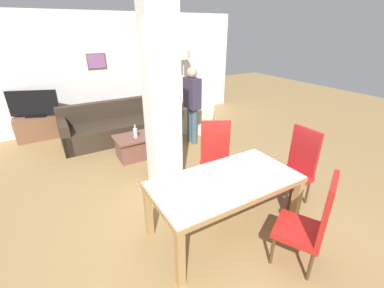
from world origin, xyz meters
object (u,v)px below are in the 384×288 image
tv_screen (33,104)px  dining_table (225,190)px  sofa (113,127)px  dining_chair_head_right (297,166)px  dining_chair_far_right (216,157)px  tv_stand (40,128)px  coffee_table (134,147)px  standing_person (192,101)px  bottle (135,133)px  floor_lamp (183,61)px  dining_chair_near_right (311,222)px  armchair (195,118)px

tv_screen → dining_table: bearing=133.9°
sofa → tv_screen: bearing=-32.1°
dining_chair_head_right → dining_table: bearing=90.0°
sofa → dining_chair_far_right: bearing=106.7°
dining_chair_head_right → tv_screen: tv_screen is taller
sofa → tv_screen: 1.78m
tv_stand → tv_screen: (-0.00, 0.00, 0.55)m
dining_chair_head_right → tv_stand: size_ratio=1.14×
dining_table → dining_chair_head_right: dining_chair_head_right is taller
tv_stand → coffee_table: bearing=-52.6°
tv_screen → standing_person: standing_person is taller
bottle → standing_person: 1.38m
dining_chair_head_right → tv_stand: (-3.11, 4.50, -0.30)m
sofa → coffee_table: size_ratio=3.08×
sofa → floor_lamp: (2.29, 0.83, 1.22)m
tv_stand → floor_lamp: floor_lamp is taller
dining_chair_far_right → bottle: 1.76m
dining_table → tv_screen: tv_screen is taller
tv_screen → coffee_table: bearing=149.1°
standing_person → bottle: bearing=92.6°
sofa → coffee_table: (0.10, -1.12, -0.06)m
coffee_table → tv_screen: size_ratio=0.73×
dining_chair_near_right → tv_screen: 5.82m
dining_table → standing_person: 2.77m
dining_chair_head_right → bottle: 2.87m
standing_person → coffee_table: bearing=90.0°
dining_chair_far_right → tv_screen: bearing=-29.7°
coffee_table → tv_stand: tv_stand is taller
dining_chair_far_right → coffee_table: (-0.73, 1.67, -0.33)m
coffee_table → armchair: bearing=22.3°
dining_chair_head_right → armchair: 3.26m
dining_chair_far_right → dining_chair_near_right: 1.66m
tv_screen → bottle: bearing=148.8°
sofa → tv_stand: sofa is taller
dining_chair_head_right → armchair: bearing=-4.8°
tv_stand → tv_screen: size_ratio=0.99×
coffee_table → tv_screen: (-1.54, 2.02, 0.59)m
sofa → tv_screen: (-1.44, 0.90, 0.53)m
armchair → dining_chair_near_right: bearing=22.1°
dining_table → floor_lamp: (1.89, 4.42, 0.91)m
dining_chair_head_right → coffee_table: bearing=32.3°
armchair → floor_lamp: floor_lamp is taller
armchair → bottle: size_ratio=4.92×
dining_chair_far_right → standing_person: (0.61, 1.73, 0.38)m
tv_screen → armchair: bearing=-178.8°
dining_table → sofa: bearing=96.3°
dining_chair_head_right → tv_screen: 5.48m
dining_table → floor_lamp: floor_lamp is taller
armchair → coffee_table: size_ratio=1.76×
dining_chair_head_right → floor_lamp: size_ratio=0.62×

